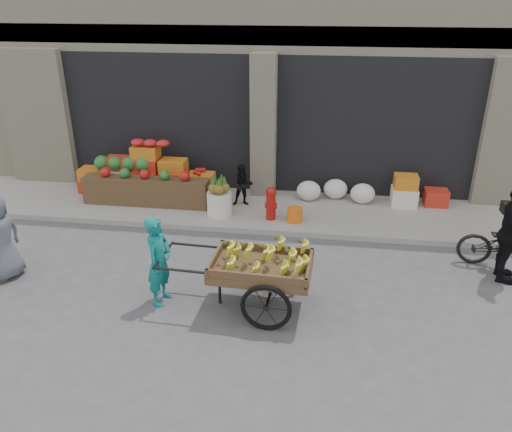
# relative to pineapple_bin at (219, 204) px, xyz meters

# --- Properties ---
(ground) EXTENTS (80.00, 80.00, 0.00)m
(ground) POSITION_rel_pineapple_bin_xyz_m (0.75, -3.60, -0.37)
(ground) COLOR #424244
(ground) RESTS_ON ground
(sidewalk) EXTENTS (18.00, 2.20, 0.12)m
(sidewalk) POSITION_rel_pineapple_bin_xyz_m (0.75, 0.50, -0.31)
(sidewalk) COLOR gray
(sidewalk) RESTS_ON ground
(building) EXTENTS (14.00, 6.45, 7.00)m
(building) POSITION_rel_pineapple_bin_xyz_m (0.75, 4.43, 3.00)
(building) COLOR beige
(building) RESTS_ON ground
(fruit_display) EXTENTS (3.10, 1.12, 1.24)m
(fruit_display) POSITION_rel_pineapple_bin_xyz_m (-1.73, 0.78, 0.30)
(fruit_display) COLOR red
(fruit_display) RESTS_ON sidewalk
(pineapple_bin) EXTENTS (0.52, 0.52, 0.50)m
(pineapple_bin) POSITION_rel_pineapple_bin_xyz_m (0.00, 0.00, 0.00)
(pineapple_bin) COLOR silver
(pineapple_bin) RESTS_ON sidewalk
(fire_hydrant) EXTENTS (0.22, 0.22, 0.71)m
(fire_hydrant) POSITION_rel_pineapple_bin_xyz_m (1.10, -0.05, 0.13)
(fire_hydrant) COLOR #A5140F
(fire_hydrant) RESTS_ON sidewalk
(orange_bucket) EXTENTS (0.32, 0.32, 0.30)m
(orange_bucket) POSITION_rel_pineapple_bin_xyz_m (1.60, -0.10, -0.10)
(orange_bucket) COLOR orange
(orange_bucket) RESTS_ON sidewalk
(right_bay_goods) EXTENTS (3.35, 0.60, 0.70)m
(right_bay_goods) POSITION_rel_pineapple_bin_xyz_m (3.36, 1.10, 0.04)
(right_bay_goods) COLOR silver
(right_bay_goods) RESTS_ON sidewalk
(seated_person) EXTENTS (0.51, 0.43, 0.93)m
(seated_person) POSITION_rel_pineapple_bin_xyz_m (0.40, 0.60, 0.21)
(seated_person) COLOR black
(seated_person) RESTS_ON sidewalk
(banana_cart) EXTENTS (2.57, 1.15, 1.05)m
(banana_cart) POSITION_rel_pineapple_bin_xyz_m (1.25, -3.07, 0.40)
(banana_cart) COLOR brown
(banana_cart) RESTS_ON ground
(vendor_woman) EXTENTS (0.43, 0.58, 1.45)m
(vendor_woman) POSITION_rel_pineapple_bin_xyz_m (-0.26, -3.11, 0.35)
(vendor_woman) COLOR #0E706F
(vendor_woman) RESTS_ON ground
(vendor_grey) EXTENTS (0.69, 0.85, 1.51)m
(vendor_grey) POSITION_rel_pineapple_bin_xyz_m (-3.10, -2.77, 0.38)
(vendor_grey) COLOR slate
(vendor_grey) RESTS_ON ground
(bicycle) EXTENTS (1.79, 0.88, 0.90)m
(bicycle) POSITION_rel_pineapple_bin_xyz_m (5.42, -1.26, 0.08)
(bicycle) COLOR black
(bicycle) RESTS_ON ground
(cyclist) EXTENTS (0.58, 1.06, 1.71)m
(cyclist) POSITION_rel_pineapple_bin_xyz_m (5.22, -1.66, 0.49)
(cyclist) COLOR black
(cyclist) RESTS_ON ground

